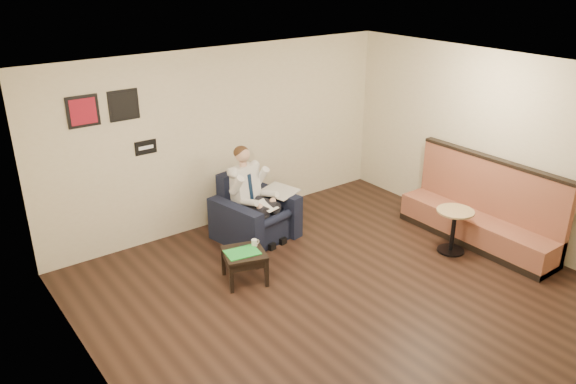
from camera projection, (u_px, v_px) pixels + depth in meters
ground at (351, 301)px, 7.08m from camera, size 6.00×6.00×0.00m
wall_back at (224, 138)px, 8.75m from camera, size 6.00×0.02×2.80m
wall_left at (103, 281)px, 4.88m from camera, size 0.02×6.00×2.80m
wall_right at (507, 150)px, 8.19m from camera, size 0.02×6.00×2.80m
ceiling at (362, 79)px, 5.99m from camera, size 6.00×6.00×0.02m
seating_sign at (146, 147)px, 7.99m from camera, size 0.32×0.02×0.20m
art_print_left at (83, 111)px, 7.29m from camera, size 0.42×0.03×0.42m
art_print_right at (124, 105)px, 7.60m from camera, size 0.42×0.03×0.42m
armchair at (255, 208)px, 8.49m from camera, size 1.20×1.20×0.99m
seated_man at (261, 199)px, 8.34m from camera, size 0.82×1.08×1.36m
lap_papers at (266, 205)px, 8.30m from camera, size 0.30×0.37×0.01m
newspaper at (279, 191)px, 8.63m from camera, size 0.55×0.63×0.01m
side_table at (245, 266)px, 7.44m from camera, size 0.67×0.67×0.43m
green_folder at (242, 252)px, 7.33m from camera, size 0.48×0.38×0.01m
coffee_mug at (254, 243)px, 7.49m from camera, size 0.10×0.10×0.09m
smartphone at (245, 246)px, 7.51m from camera, size 0.15×0.12×0.01m
banquette at (480, 203)px, 8.30m from camera, size 0.59×2.49×1.28m
cafe_table at (453, 231)px, 8.14m from camera, size 0.57×0.57×0.66m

